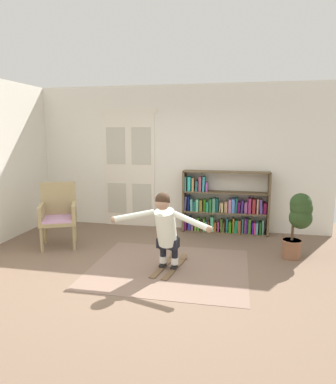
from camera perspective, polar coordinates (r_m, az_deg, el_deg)
ground_plane at (r=4.93m, az=-3.47°, el=-13.80°), size 7.20×7.20×0.00m
back_wall at (r=7.07m, az=1.92°, el=5.60°), size 6.00×0.10×2.90m
double_door at (r=7.29m, az=-6.45°, el=3.94°), size 1.22×0.05×2.45m
rug at (r=5.21m, az=0.15°, el=-12.41°), size 2.28×1.98×0.01m
bookshelf at (r=6.91m, az=9.05°, el=-2.55°), size 1.68×0.30×1.22m
wicker_chair at (r=6.34m, az=-17.63°, el=-3.32°), size 0.80×0.80×1.10m
potted_plant at (r=5.74m, az=20.81°, el=-3.96°), size 0.43×0.37×1.05m
skis_pair at (r=5.23m, az=0.28°, el=-12.09°), size 0.41×0.94×0.07m
person_skier at (r=4.86m, az=-0.42°, el=-5.64°), size 1.46×0.65×1.10m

